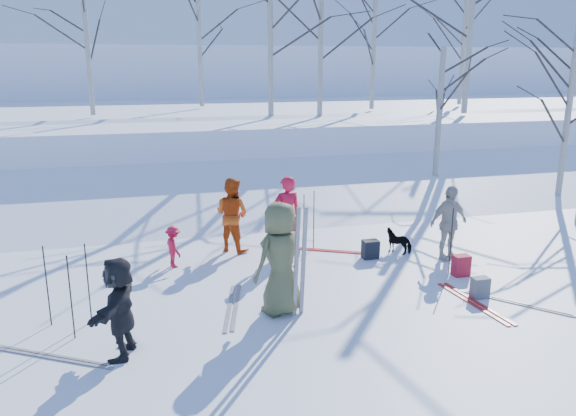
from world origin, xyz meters
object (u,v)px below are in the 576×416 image
object	(u,v)px
backpack_grey	(480,288)
backpack_dark	(370,249)
dog	(399,241)
skier_red_north	(287,216)
skier_cream_east	(449,223)
skier_red_seated	(174,247)
backpack_red	(461,265)
skier_redor_behind	(232,215)
skier_olive_center	(280,259)
skier_grey_west	(119,307)

from	to	relation	value
backpack_grey	backpack_dark	size ratio (longest dim) A/B	0.95
dog	backpack_dark	bearing A→B (deg)	-30.24
skier_red_north	skier_cream_east	distance (m)	3.45
skier_red_north	skier_cream_east	bearing A→B (deg)	153.53
backpack_dark	skier_red_north	bearing A→B (deg)	157.49
skier_red_seated	dog	size ratio (longest dim) A/B	1.38
skier_red_north	backpack_red	bearing A→B (deg)	137.86
skier_cream_east	skier_red_north	bearing A→B (deg)	149.97
backpack_red	backpack_dark	world-z (taller)	backpack_red
skier_red_north	backpack_red	xyz separation A→B (m)	(3.01, -2.11, -0.67)
dog	backpack_dark	xyz separation A→B (m)	(-0.76, -0.18, -0.07)
skier_redor_behind	backpack_grey	xyz separation A→B (m)	(3.85, -3.74, -0.64)
skier_redor_behind	skier_cream_east	world-z (taller)	skier_redor_behind
skier_redor_behind	backpack_red	world-z (taller)	skier_redor_behind
skier_olive_center	skier_redor_behind	distance (m)	3.43
skier_olive_center	skier_cream_east	xyz separation A→B (m)	(4.11, 1.68, -0.16)
skier_cream_east	skier_olive_center	bearing A→B (deg)	-168.44
skier_red_seated	skier_grey_west	size ratio (longest dim) A/B	0.58
backpack_grey	backpack_dark	world-z (taller)	backpack_dark
skier_olive_center	backpack_red	distance (m)	4.00
skier_redor_behind	dog	xyz separation A→B (m)	(3.54, -1.10, -0.56)
skier_red_north	backpack_red	size ratio (longest dim) A/B	4.19
skier_red_north	skier_redor_behind	size ratio (longest dim) A/B	1.06
skier_grey_west	backpack_dark	size ratio (longest dim) A/B	3.73
skier_redor_behind	backpack_grey	distance (m)	5.41
backpack_red	skier_cream_east	bearing A→B (deg)	75.83
skier_olive_center	skier_grey_west	bearing A→B (deg)	-6.69
backpack_grey	dog	bearing A→B (deg)	96.87
backpack_red	backpack_grey	distance (m)	1.07
dog	backpack_grey	xyz separation A→B (m)	(0.32, -2.64, -0.08)
skier_redor_behind	skier_red_seated	distance (m)	1.57
skier_redor_behind	skier_cream_east	distance (m)	4.69
skier_redor_behind	backpack_dark	distance (m)	3.13
skier_red_north	backpack_grey	distance (m)	4.24
skier_grey_west	backpack_red	bearing A→B (deg)	120.16
skier_cream_east	backpack_grey	bearing A→B (deg)	-114.72
skier_red_north	skier_cream_east	size ratio (longest dim) A/B	1.10
skier_red_seated	skier_grey_west	xyz separation A→B (m)	(-0.97, -3.48, 0.31)
skier_grey_west	dog	distance (m)	6.64
skier_redor_behind	backpack_dark	xyz separation A→B (m)	(2.78, -1.29, -0.63)
skier_olive_center	dog	bearing A→B (deg)	-168.89
skier_cream_east	dog	distance (m)	1.16
backpack_dark	skier_olive_center	bearing A→B (deg)	-140.00
skier_grey_west	skier_olive_center	bearing A→B (deg)	124.21
backpack_dark	skier_red_seated	bearing A→B (deg)	172.25
dog	skier_red_seated	bearing A→B (deg)	-48.37
skier_cream_east	backpack_grey	world-z (taller)	skier_cream_east
backpack_red	skier_red_seated	bearing A→B (deg)	160.11
skier_redor_behind	skier_red_seated	size ratio (longest dim) A/B	1.91
skier_olive_center	skier_cream_east	world-z (taller)	skier_olive_center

